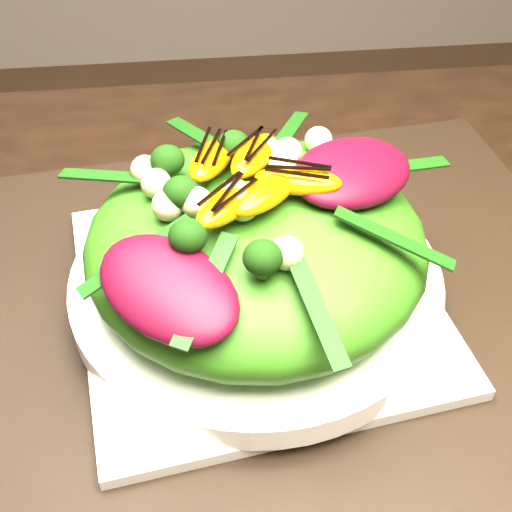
{
  "coord_description": "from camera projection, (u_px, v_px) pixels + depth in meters",
  "views": [
    {
      "loc": [
        0.17,
        -0.24,
        1.12
      ],
      "look_at": [
        0.21,
        0.11,
        0.8
      ],
      "focal_mm": 48.0,
      "sensor_mm": 36.0,
      "label": 1
    }
  ],
  "objects": [
    {
      "name": "placemat",
      "position": [
        256.0,
        301.0,
        0.51
      ],
      "size": [
        0.57,
        0.46,
        0.0
      ],
      "primitive_type": "cube",
      "rotation": [
        0.0,
        0.0,
        0.11
      ],
      "color": "black",
      "rests_on": "dining_table"
    },
    {
      "name": "plate_base",
      "position": [
        256.0,
        295.0,
        0.51
      ],
      "size": [
        0.28,
        0.28,
        0.01
      ],
      "primitive_type": "cube",
      "rotation": [
        0.0,
        0.0,
        0.14
      ],
      "color": "white",
      "rests_on": "placemat"
    },
    {
      "name": "salad_bowl",
      "position": [
        256.0,
        281.0,
        0.5
      ],
      "size": [
        0.31,
        0.31,
        0.02
      ],
      "primitive_type": "cylinder",
      "rotation": [
        0.0,
        0.0,
        -0.17
      ],
      "color": "white",
      "rests_on": "plate_base"
    },
    {
      "name": "lettuce_mound",
      "position": [
        256.0,
        242.0,
        0.47
      ],
      "size": [
        0.26,
        0.26,
        0.08
      ],
      "primitive_type": "ellipsoid",
      "rotation": [
        0.0,
        0.0,
        -0.11
      ],
      "color": "#367315",
      "rests_on": "salad_bowl"
    },
    {
      "name": "radicchio_leaf",
      "position": [
        353.0,
        172.0,
        0.46
      ],
      "size": [
        0.11,
        0.1,
        0.02
      ],
      "primitive_type": "ellipsoid",
      "rotation": [
        0.0,
        0.0,
        0.55
      ],
      "color": "#460717",
      "rests_on": "lettuce_mound"
    },
    {
      "name": "orange_segment",
      "position": [
        245.0,
        163.0,
        0.46
      ],
      "size": [
        0.06,
        0.05,
        0.01
      ],
      "primitive_type": "ellipsoid",
      "rotation": [
        0.0,
        0.0,
        0.46
      ],
      "color": "orange",
      "rests_on": "lettuce_mound"
    },
    {
      "name": "broccoli_floret",
      "position": [
        182.0,
        167.0,
        0.45
      ],
      "size": [
        0.03,
        0.03,
        0.03
      ],
      "primitive_type": "sphere",
      "rotation": [
        0.0,
        0.0,
        -0.03
      ],
      "color": "black",
      "rests_on": "lettuce_mound"
    },
    {
      "name": "macadamia_nut",
      "position": [
        306.0,
        224.0,
        0.41
      ],
      "size": [
        0.02,
        0.02,
        0.02
      ],
      "primitive_type": "sphere",
      "rotation": [
        0.0,
        0.0,
        0.09
      ],
      "color": "beige",
      "rests_on": "lettuce_mound"
    },
    {
      "name": "balsamic_drizzle",
      "position": [
        245.0,
        152.0,
        0.45
      ],
      "size": [
        0.04,
        0.02,
        0.0
      ],
      "primitive_type": "cube",
      "rotation": [
        0.0,
        0.0,
        0.46
      ],
      "color": "black",
      "rests_on": "orange_segment"
    }
  ]
}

